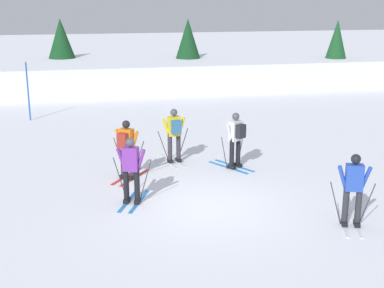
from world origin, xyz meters
TOP-DOWN VIEW (x-y plane):
  - ground_plane at (0.00, 0.00)m, footprint 120.00×120.00m
  - far_snow_ridge at (0.00, 18.91)m, footprint 80.00×8.43m
  - skier_orange at (-1.73, 2.45)m, footprint 1.23×1.52m
  - skier_white at (1.55, 2.78)m, footprint 1.15×1.56m
  - skier_purple at (-1.76, 0.60)m, footprint 0.96×1.62m
  - skier_blue at (2.96, -1.77)m, footprint 0.96×1.63m
  - skier_yellow at (-0.15, 3.70)m, footprint 0.99×1.64m
  - trail_marker_pole at (-5.06, 10.62)m, footprint 0.06×0.06m
  - conifer_far_left at (-3.94, 19.83)m, footprint 2.01×2.01m
  - conifer_far_right at (3.15, 18.34)m, footprint 1.84×1.84m
  - conifer_far_centre at (11.46, 16.67)m, footprint 1.51×1.51m

SIDE VIEW (x-z plane):
  - ground_plane at x=0.00m, z-range 0.00..0.00m
  - far_snow_ridge at x=0.00m, z-range 0.00..1.50m
  - skier_blue at x=2.96m, z-range 0.06..1.77m
  - skier_purple at x=-1.76m, z-range 0.06..1.77m
  - skier_yellow at x=-0.15m, z-range 0.10..1.81m
  - skier_orange at x=-1.73m, z-range 0.10..1.81m
  - skier_white at x=1.55m, z-range 0.10..1.81m
  - trail_marker_pole at x=-5.06m, z-range 0.00..2.41m
  - conifer_far_left at x=-3.94m, z-range 0.38..4.12m
  - conifer_far_right at x=3.15m, z-range 0.39..4.11m
  - conifer_far_centre at x=11.46m, z-range 0.42..4.09m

